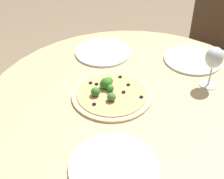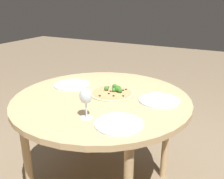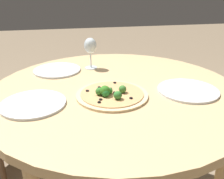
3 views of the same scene
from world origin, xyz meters
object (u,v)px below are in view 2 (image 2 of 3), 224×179
at_px(plate_near, 159,100).
at_px(plate_side, 119,124).
at_px(pizza, 113,92).
at_px(wine_glass, 86,97).
at_px(plate_far, 72,85).

distance_m(plate_near, plate_side, 0.41).
xyz_separation_m(pizza, plate_near, (0.02, -0.32, -0.01)).
bearing_deg(plate_near, plate_side, 167.25).
bearing_deg(plate_side, wine_glass, 94.18).
distance_m(wine_glass, plate_side, 0.22).
distance_m(plate_far, plate_side, 0.69).
distance_m(pizza, wine_glass, 0.41).
distance_m(wine_glass, plate_far, 0.57).
xyz_separation_m(plate_near, plate_side, (-0.40, 0.09, 0.00)).
distance_m(pizza, plate_near, 0.32).
distance_m(plate_near, plate_far, 0.67).
height_order(wine_glass, plate_side, wine_glass).
relative_size(pizza, plate_far, 1.15).
relative_size(wine_glass, plate_near, 0.66).
relative_size(pizza, plate_side, 1.22).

